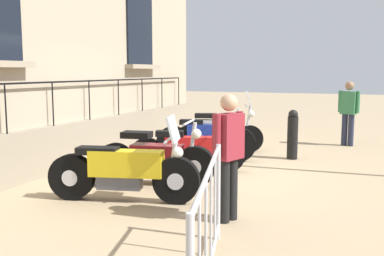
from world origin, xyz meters
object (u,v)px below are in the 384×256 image
object	(u,v)px
motorcycle_red	(188,150)
motorcycle_blue	(206,139)
motorcycle_maroon	(155,160)
pedestrian_standing	(349,110)
motorcycle_yellow	(124,171)
pedestrian_walking	(228,151)
crowd_barrier	(209,225)
bollard	(293,134)
motorcycle_silver	(221,132)

from	to	relation	value
motorcycle_red	motorcycle_blue	distance (m)	1.07
motorcycle_maroon	motorcycle_red	distance (m)	1.04
motorcycle_red	pedestrian_standing	bearing A→B (deg)	58.75
motorcycle_yellow	pedestrian_standing	xyz separation A→B (m)	(2.61, 6.19, 0.45)
pedestrian_standing	pedestrian_walking	world-z (taller)	pedestrian_standing
pedestrian_walking	crowd_barrier	bearing A→B (deg)	-77.33
pedestrian_standing	pedestrian_walking	size ratio (longest dim) A/B	1.01
motorcycle_maroon	pedestrian_walking	xyz separation A→B (m)	(1.64, -1.24, 0.46)
motorcycle_blue	pedestrian_walking	xyz separation A→B (m)	(1.54, -3.34, 0.43)
pedestrian_standing	motorcycle_red	bearing A→B (deg)	-121.25
crowd_barrier	pedestrian_walking	bearing A→B (deg)	102.67
motorcycle_red	crowd_barrier	bearing A→B (deg)	-64.78
motorcycle_yellow	bollard	bearing A→B (deg)	67.54
motorcycle_yellow	motorcycle_blue	world-z (taller)	motorcycle_yellow
motorcycle_maroon	motorcycle_blue	distance (m)	2.11
motorcycle_maroon	motorcycle_red	size ratio (longest dim) A/B	0.99
motorcycle_blue	crowd_barrier	bearing A→B (deg)	-69.16
motorcycle_maroon	pedestrian_walking	size ratio (longest dim) A/B	1.28
motorcycle_maroon	motorcycle_silver	world-z (taller)	motorcycle_silver
motorcycle_maroon	motorcycle_red	bearing A→B (deg)	82.43
motorcycle_red	pedestrian_walking	size ratio (longest dim) A/B	1.29
motorcycle_blue	motorcycle_silver	world-z (taller)	motorcycle_silver
motorcycle_blue	pedestrian_walking	distance (m)	3.71
pedestrian_standing	bollard	bearing A→B (deg)	-113.55
motorcycle_blue	motorcycle_silver	distance (m)	1.12
crowd_barrier	pedestrian_walking	world-z (taller)	pedestrian_walking
motorcycle_yellow	crowd_barrier	bearing A→B (deg)	-44.71
motorcycle_maroon	motorcycle_blue	xyz separation A→B (m)	(0.09, 2.10, 0.03)
crowd_barrier	pedestrian_standing	world-z (taller)	pedestrian_standing
motorcycle_silver	motorcycle_blue	bearing A→B (deg)	-86.46
pedestrian_walking	bollard	bearing A→B (deg)	89.32
bollard	pedestrian_standing	world-z (taller)	pedestrian_standing
motorcycle_red	pedestrian_standing	xyz separation A→B (m)	(2.51, 4.14, 0.49)
motorcycle_yellow	motorcycle_maroon	size ratio (longest dim) A/B	1.07
motorcycle_red	pedestrian_standing	world-z (taller)	pedestrian_standing
motorcycle_blue	pedestrian_standing	size ratio (longest dim) A/B	1.27
pedestrian_standing	motorcycle_silver	bearing A→B (deg)	-143.45
motorcycle_yellow	motorcycle_red	distance (m)	2.05
motorcycle_yellow	pedestrian_standing	bearing A→B (deg)	67.15
bollard	pedestrian_walking	size ratio (longest dim) A/B	0.66
motorcycle_silver	motorcycle_maroon	bearing A→B (deg)	-90.40
motorcycle_maroon	motorcycle_blue	bearing A→B (deg)	87.50
motorcycle_yellow	bollard	xyz separation A→B (m)	(1.64, 3.98, 0.09)
motorcycle_yellow	motorcycle_silver	bearing A→B (deg)	90.26
motorcycle_blue	motorcycle_maroon	bearing A→B (deg)	-92.50
motorcycle_maroon	pedestrian_standing	bearing A→B (deg)	62.88
motorcycle_red	bollard	xyz separation A→B (m)	(1.55, 1.93, 0.12)
bollard	motorcycle_yellow	bearing A→B (deg)	-112.46
motorcycle_maroon	pedestrian_standing	size ratio (longest dim) A/B	1.27
motorcycle_yellow	motorcycle_blue	size ratio (longest dim) A/B	1.07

